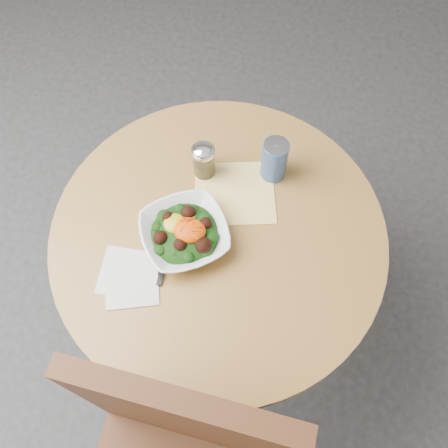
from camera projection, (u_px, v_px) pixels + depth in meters
name	position (u px, v px, depth m)	size (l,w,h in m)	color
ground	(220.00, 314.00, 1.99)	(6.00, 6.00, 0.00)	#2B2B2E
table	(219.00, 261.00, 1.50)	(0.90, 0.90, 0.75)	black
cloth_napkin	(235.00, 193.00, 1.38)	(0.22, 0.20, 0.00)	#F0AF0C
paper_napkins	(129.00, 278.00, 1.27)	(0.17, 0.18, 0.00)	silver
salad_bowl	(185.00, 233.00, 1.29)	(0.29, 0.29, 0.08)	white
fork	(168.00, 249.00, 1.30)	(0.04, 0.19, 0.00)	black
spice_shaker	(204.00, 160.00, 1.36)	(0.06, 0.06, 0.12)	silver
beverage_can	(274.00, 160.00, 1.35)	(0.07, 0.07, 0.14)	navy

